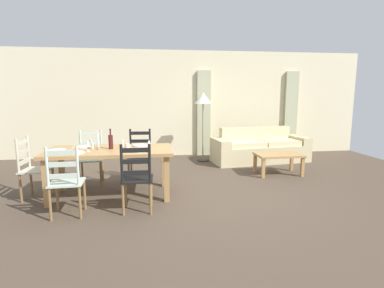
{
  "coord_description": "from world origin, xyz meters",
  "views": [
    {
      "loc": [
        -0.86,
        -4.56,
        1.59
      ],
      "look_at": [
        -0.17,
        0.46,
        0.75
      ],
      "focal_mm": 28.03,
      "sensor_mm": 36.0,
      "label": 1
    }
  ],
  "objects_px": {
    "dining_table": "(110,155)",
    "dining_chair_near_right": "(137,178)",
    "wine_glass_near_left": "(88,144)",
    "dining_chair_far_left": "(91,157)",
    "wine_glass_far_left": "(90,141)",
    "dining_chair_far_right": "(140,156)",
    "standing_lamp": "(203,102)",
    "dining_chair_head_west": "(33,168)",
    "coffee_cup_primary": "(127,146)",
    "couch": "(259,149)",
    "coffee_cup_secondary": "(93,146)",
    "coffee_table": "(278,157)",
    "wine_bottle": "(111,141)",
    "dining_chair_near_left": "(66,181)",
    "wine_glass_near_right": "(149,143)"
  },
  "relations": [
    {
      "from": "dining_table",
      "to": "dining_chair_near_right",
      "type": "height_order",
      "value": "dining_chair_near_right"
    },
    {
      "from": "wine_glass_near_left",
      "to": "dining_chair_far_left",
      "type": "bearing_deg",
      "value": 98.86
    },
    {
      "from": "wine_glass_far_left",
      "to": "dining_chair_far_left",
      "type": "bearing_deg",
      "value": 101.87
    },
    {
      "from": "dining_chair_far_right",
      "to": "wine_glass_near_left",
      "type": "xyz_separation_m",
      "value": [
        -0.73,
        -0.92,
        0.38
      ]
    },
    {
      "from": "wine_glass_near_left",
      "to": "standing_lamp",
      "type": "height_order",
      "value": "standing_lamp"
    },
    {
      "from": "dining_chair_head_west",
      "to": "coffee_cup_primary",
      "type": "height_order",
      "value": "dining_chair_head_west"
    },
    {
      "from": "dining_chair_far_right",
      "to": "couch",
      "type": "height_order",
      "value": "dining_chair_far_right"
    },
    {
      "from": "coffee_cup_secondary",
      "to": "coffee_table",
      "type": "distance_m",
      "value": 3.55
    },
    {
      "from": "wine_glass_far_left",
      "to": "wine_bottle",
      "type": "bearing_deg",
      "value": -19.61
    },
    {
      "from": "dining_table",
      "to": "coffee_cup_secondary",
      "type": "xyz_separation_m",
      "value": [
        -0.28,
        0.1,
        0.13
      ]
    },
    {
      "from": "wine_glass_near_left",
      "to": "couch",
      "type": "distance_m",
      "value": 4.19
    },
    {
      "from": "dining_chair_head_west",
      "to": "dining_chair_far_left",
      "type": "bearing_deg",
      "value": 45.03
    },
    {
      "from": "couch",
      "to": "standing_lamp",
      "type": "xyz_separation_m",
      "value": [
        -1.34,
        0.19,
        1.12
      ]
    },
    {
      "from": "dining_table",
      "to": "dining_chair_near_right",
      "type": "relative_size",
      "value": 1.98
    },
    {
      "from": "dining_chair_far_left",
      "to": "coffee_table",
      "type": "distance_m",
      "value": 3.6
    },
    {
      "from": "dining_table",
      "to": "standing_lamp",
      "type": "xyz_separation_m",
      "value": [
        1.86,
        2.28,
        0.75
      ]
    },
    {
      "from": "dining_chair_near_left",
      "to": "dining_chair_head_west",
      "type": "xyz_separation_m",
      "value": [
        -0.7,
        0.8,
        0.0
      ]
    },
    {
      "from": "wine_glass_near_right",
      "to": "dining_chair_near_right",
      "type": "bearing_deg",
      "value": -105.5
    },
    {
      "from": "dining_chair_far_right",
      "to": "coffee_table",
      "type": "xyz_separation_m",
      "value": [
        2.73,
        0.09,
        -0.12
      ]
    },
    {
      "from": "dining_chair_near_left",
      "to": "coffee_cup_secondary",
      "type": "xyz_separation_m",
      "value": [
        0.2,
        0.87,
        0.32
      ]
    },
    {
      "from": "dining_chair_far_right",
      "to": "wine_glass_near_right",
      "type": "xyz_separation_m",
      "value": [
        0.18,
        -0.91,
        0.38
      ]
    },
    {
      "from": "dining_chair_near_right",
      "to": "coffee_cup_primary",
      "type": "relative_size",
      "value": 10.67
    },
    {
      "from": "wine_glass_near_right",
      "to": "wine_glass_far_left",
      "type": "xyz_separation_m",
      "value": [
        -0.92,
        0.27,
        0.0
      ]
    },
    {
      "from": "dining_chair_near_left",
      "to": "wine_glass_far_left",
      "type": "xyz_separation_m",
      "value": [
        0.16,
        0.92,
        0.38
      ]
    },
    {
      "from": "dining_chair_near_left",
      "to": "dining_chair_far_right",
      "type": "bearing_deg",
      "value": 60.18
    },
    {
      "from": "coffee_cup_secondary",
      "to": "standing_lamp",
      "type": "height_order",
      "value": "standing_lamp"
    },
    {
      "from": "dining_chair_head_west",
      "to": "coffee_cup_primary",
      "type": "xyz_separation_m",
      "value": [
        1.43,
        -0.06,
        0.32
      ]
    },
    {
      "from": "dining_chair_near_left",
      "to": "standing_lamp",
      "type": "relative_size",
      "value": 0.59
    },
    {
      "from": "wine_bottle",
      "to": "wine_glass_near_right",
      "type": "xyz_separation_m",
      "value": [
        0.59,
        -0.15,
        -0.01
      ]
    },
    {
      "from": "dining_chair_near_right",
      "to": "standing_lamp",
      "type": "xyz_separation_m",
      "value": [
        1.43,
        3.01,
        0.93
      ]
    },
    {
      "from": "wine_glass_far_left",
      "to": "coffee_cup_primary",
      "type": "bearing_deg",
      "value": -16.73
    },
    {
      "from": "dining_chair_near_left",
      "to": "couch",
      "type": "bearing_deg",
      "value": 37.92
    },
    {
      "from": "dining_table",
      "to": "wine_bottle",
      "type": "distance_m",
      "value": 0.21
    },
    {
      "from": "coffee_cup_primary",
      "to": "standing_lamp",
      "type": "xyz_separation_m",
      "value": [
        1.6,
        2.31,
        0.62
      ]
    },
    {
      "from": "wine_bottle",
      "to": "wine_glass_near_right",
      "type": "relative_size",
      "value": 1.96
    },
    {
      "from": "dining_chair_near_left",
      "to": "dining_chair_far_right",
      "type": "xyz_separation_m",
      "value": [
        0.9,
        1.56,
        0.0
      ]
    },
    {
      "from": "coffee_table",
      "to": "dining_chair_near_left",
      "type": "bearing_deg",
      "value": -155.56
    },
    {
      "from": "couch",
      "to": "standing_lamp",
      "type": "relative_size",
      "value": 1.44
    },
    {
      "from": "dining_chair_near_left",
      "to": "coffee_cup_primary",
      "type": "xyz_separation_m",
      "value": [
        0.74,
        0.74,
        0.32
      ]
    },
    {
      "from": "dining_chair_far_left",
      "to": "standing_lamp",
      "type": "bearing_deg",
      "value": 33.44
    },
    {
      "from": "dining_chair_near_right",
      "to": "couch",
      "type": "bearing_deg",
      "value": 45.51
    },
    {
      "from": "wine_glass_far_left",
      "to": "couch",
      "type": "bearing_deg",
      "value": 28.96
    },
    {
      "from": "dining_chair_head_west",
      "to": "coffee_cup_secondary",
      "type": "xyz_separation_m",
      "value": [
        0.89,
        0.07,
        0.32
      ]
    },
    {
      "from": "standing_lamp",
      "to": "coffee_cup_primary",
      "type": "bearing_deg",
      "value": -124.69
    },
    {
      "from": "dining_chair_head_west",
      "to": "wine_glass_near_left",
      "type": "bearing_deg",
      "value": -10.47
    },
    {
      "from": "dining_chair_far_left",
      "to": "wine_glass_far_left",
      "type": "bearing_deg",
      "value": -78.13
    },
    {
      "from": "dining_chair_near_right",
      "to": "wine_glass_far_left",
      "type": "bearing_deg",
      "value": 130.62
    },
    {
      "from": "dining_chair_near_right",
      "to": "dining_chair_head_west",
      "type": "distance_m",
      "value": 1.77
    },
    {
      "from": "coffee_table",
      "to": "standing_lamp",
      "type": "relative_size",
      "value": 0.55
    },
    {
      "from": "dining_chair_far_right",
      "to": "coffee_table",
      "type": "height_order",
      "value": "dining_chair_far_right"
    }
  ]
}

